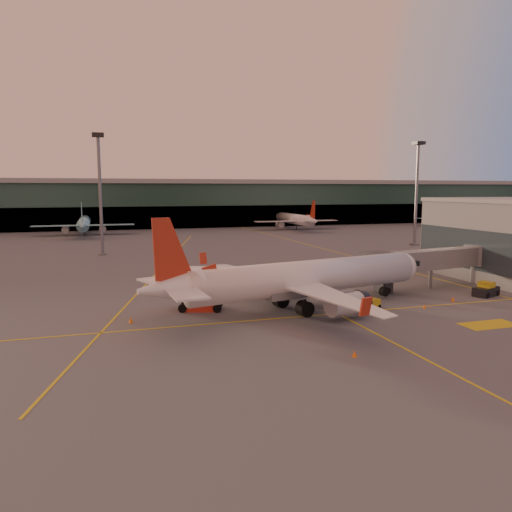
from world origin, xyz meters
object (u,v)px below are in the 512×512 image
object	(u,v)px
main_airplane	(299,280)
gpu_cart	(372,304)
catering_truck	(199,286)
pushback_tug	(486,290)

from	to	relation	value
main_airplane	gpu_cart	world-z (taller)	main_airplane
catering_truck	pushback_tug	size ratio (longest dim) A/B	1.68
main_airplane	catering_truck	bearing A→B (deg)	148.75
catering_truck	gpu_cart	world-z (taller)	catering_truck
main_airplane	gpu_cart	xyz separation A→B (m)	(8.74, -1.54, -3.12)
main_airplane	catering_truck	world-z (taller)	main_airplane
gpu_cart	pushback_tug	xyz separation A→B (m)	(17.96, 1.52, 0.23)
main_airplane	gpu_cart	distance (m)	9.41
main_airplane	catering_truck	distance (m)	11.68
gpu_cart	main_airplane	bearing A→B (deg)	157.79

